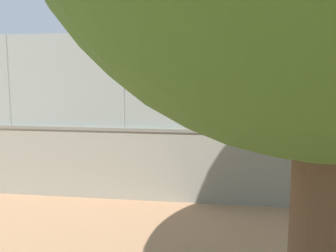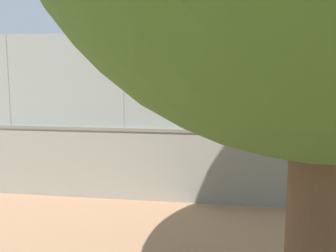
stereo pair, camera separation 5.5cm
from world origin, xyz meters
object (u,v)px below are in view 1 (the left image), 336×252
at_px(player_baseline_waiting, 120,123).
at_px(sports_ball, 112,161).
at_px(player_at_service_line, 257,144).
at_px(player_crossing_court, 90,131).
at_px(spare_ball_by_wall, 63,179).

xyz_separation_m(player_baseline_waiting, sports_ball, (-0.88, 3.74, -0.77)).
relative_size(player_at_service_line, sports_ball, 7.41).
bearing_deg(player_at_service_line, player_crossing_court, -16.00).
distance_m(player_crossing_court, spare_ball_by_wall, 3.80).
xyz_separation_m(player_at_service_line, player_baseline_waiting, (5.74, -4.21, -0.10)).
xyz_separation_m(player_crossing_court, spare_ball_by_wall, (-0.58, 3.66, -0.83)).
bearing_deg(player_at_service_line, sports_ball, -5.55).
distance_m(player_at_service_line, spare_ball_by_wall, 5.96).
height_order(player_crossing_court, player_baseline_waiting, player_crossing_court).
height_order(sports_ball, spare_ball_by_wall, sports_ball).
height_order(player_crossing_court, spare_ball_by_wall, player_crossing_court).
relative_size(player_crossing_court, sports_ball, 6.95).
bearing_deg(spare_ball_by_wall, player_baseline_waiting, -88.50).
bearing_deg(sports_ball, spare_ball_by_wall, 73.03).
height_order(player_crossing_court, player_at_service_line, player_at_service_line).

